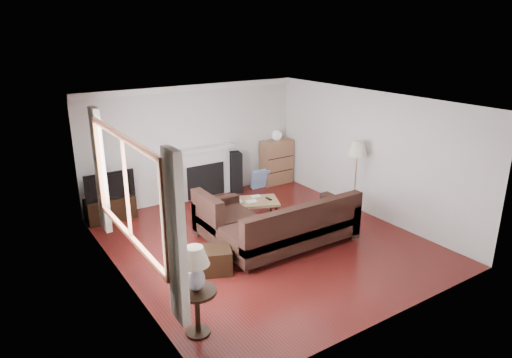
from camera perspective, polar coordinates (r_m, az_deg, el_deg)
room at (r=7.75m, az=1.22°, el=0.46°), size 5.10×5.60×2.54m
window at (r=6.47m, az=-15.90°, el=-1.20°), size 0.12×2.74×1.54m
curtain_near at (r=5.21m, az=-9.96°, el=-7.42°), size 0.10×0.35×2.10m
curtain_far at (r=7.92m, az=-18.89°, el=0.98°), size 0.10×0.35×2.10m
fireplace at (r=10.20m, az=-6.54°, el=0.85°), size 1.40×0.26×1.15m
tv_stand at (r=9.48m, az=-17.74°, el=-3.55°), size 0.94×0.42×0.47m
television at (r=9.31m, az=-17.99°, el=-0.63°), size 0.95×0.12×0.55m
speaker_left at (r=9.89m, az=-9.96°, el=-0.92°), size 0.26×0.30×0.81m
speaker_right at (r=10.49m, az=-2.61°, el=0.85°), size 0.33×0.37×0.94m
bookshelf at (r=11.07m, az=2.57°, el=2.16°), size 0.78×0.37×1.07m
globe_lamp at (r=10.91m, az=2.61°, el=5.47°), size 0.24×0.24×0.24m
sectional_sofa at (r=7.87m, az=4.38°, el=-5.74°), size 2.63×1.92×0.85m
coffee_table at (r=8.96m, az=-0.85°, el=-4.00°), size 1.27×1.00×0.44m
footstool at (r=7.25m, az=-4.99°, el=-10.03°), size 0.61×0.61×0.39m
floor_lamp at (r=9.32m, az=12.33°, el=0.06°), size 0.44×0.44×1.54m
side_table at (r=5.90m, az=-7.34°, el=-16.16°), size 0.50×0.50×0.62m
table_lamp at (r=5.59m, az=-7.59°, el=-11.12°), size 0.35×0.35×0.57m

